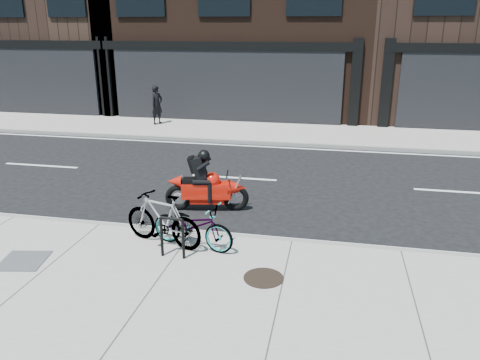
% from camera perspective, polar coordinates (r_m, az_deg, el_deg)
% --- Properties ---
extents(ground, '(120.00, 120.00, 0.00)m').
position_cam_1_polar(ground, '(11.25, -2.91, -2.83)').
color(ground, black).
rests_on(ground, ground).
extents(sidewalk_near, '(60.00, 6.00, 0.13)m').
position_cam_1_polar(sidewalk_near, '(7.03, -13.45, -16.80)').
color(sidewalk_near, gray).
rests_on(sidewalk_near, ground).
extents(sidewalk_far, '(60.00, 3.50, 0.13)m').
position_cam_1_polar(sidewalk_far, '(18.53, 3.03, 5.86)').
color(sidewalk_far, gray).
rests_on(sidewalk_far, ground).
extents(bike_rack, '(0.46, 0.08, 0.77)m').
position_cam_1_polar(bike_rack, '(8.33, -8.27, -6.51)').
color(bike_rack, black).
rests_on(bike_rack, sidewalk_near).
extents(bicycle_front, '(1.74, 0.93, 0.87)m').
position_cam_1_polar(bicycle_front, '(8.66, -5.80, -5.52)').
color(bicycle_front, gray).
rests_on(bicycle_front, sidewalk_near).
extents(bicycle_rear, '(1.76, 0.95, 1.02)m').
position_cam_1_polar(bicycle_rear, '(8.81, -9.40, -4.73)').
color(bicycle_rear, gray).
rests_on(bicycle_rear, sidewalk_near).
extents(motorcycle, '(1.92, 0.63, 1.44)m').
position_cam_1_polar(motorcycle, '(10.65, -3.65, -0.72)').
color(motorcycle, black).
rests_on(motorcycle, ground).
extents(pedestrian, '(0.59, 0.69, 1.60)m').
position_cam_1_polar(pedestrian, '(19.92, -10.09, 9.01)').
color(pedestrian, black).
rests_on(pedestrian, sidewalk_far).
extents(manhole_cover, '(0.68, 0.68, 0.02)m').
position_cam_1_polar(manhole_cover, '(7.80, 2.89, -11.83)').
color(manhole_cover, black).
rests_on(manhole_cover, sidewalk_near).
extents(utility_grate, '(0.88, 0.88, 0.02)m').
position_cam_1_polar(utility_grate, '(9.13, -24.90, -8.92)').
color(utility_grate, '#565659').
rests_on(utility_grate, sidewalk_near).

